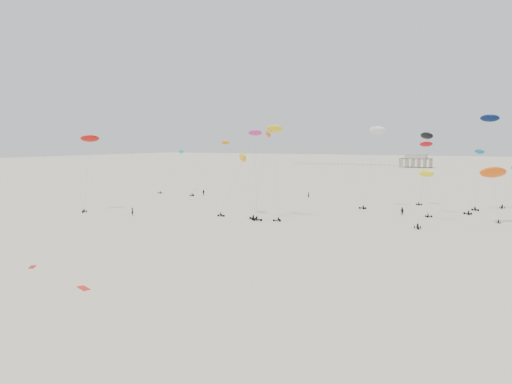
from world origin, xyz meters
The scene contains 24 objects.
ground_plane centered at (0.00, 200.00, 0.00)m, with size 900.00×900.00×0.00m, color beige.
pavilion_main centered at (-10.00, 350.00, 4.22)m, with size 21.00×13.00×9.80m.
pier_fence centered at (-62.00, 350.00, 0.77)m, with size 80.20×0.20×1.50m.
rig_0 centered at (50.48, 146.64, 6.70)m, with size 5.49×13.28×14.14m.
rig_1 centered at (-42.02, 135.10, 10.02)m, with size 6.54×16.46×22.55m.
rig_2 centered at (42.06, 132.35, 9.49)m, with size 4.21×17.48×20.41m.
rig_3 centered at (33.25, 103.46, 8.59)m, with size 3.69×16.65×21.61m.
rig_4 centered at (-51.40, 88.81, 16.59)m, with size 8.39×11.11×20.78m.
rig_5 centered at (31.26, 122.07, 16.41)m, with size 5.83×12.16×21.35m.
rig_6 centered at (44.28, 138.33, 20.32)m, with size 6.15×10.38×25.84m.
rig_7 centered at (-60.29, 140.18, 11.32)m, with size 4.32×17.09×20.03m.
rig_8 centered at (-3.66, 99.11, 14.09)m, with size 4.10×13.60×21.68m.
rig_9 centered at (-3.15, 94.15, 11.61)m, with size 6.72×7.90×21.24m.
rig_10 centered at (-0.57, 99.22, 17.11)m, with size 8.39×10.88×23.06m.
rig_11 centered at (15.76, 131.03, 18.08)m, with size 5.52×13.48×23.45m.
rig_12 centered at (-10.73, 100.09, 12.67)m, with size 5.23×12.03×16.20m.
rig_13 centered at (47.03, 114.39, 10.69)m, with size 6.90×5.74×12.92m.
rig_14 centered at (28.21, 141.03, 7.83)m, with size 5.25×7.33×10.20m.
spectator_0 centered at (-32.33, 83.81, 0.00)m, with size 0.83×0.57×2.29m, color black.
spectator_1 centered at (26.88, 115.24, 0.00)m, with size 1.12×0.65×2.29m, color black.
spectator_2 centered at (-42.23, 130.65, 0.00)m, with size 1.37×0.74×2.32m, color black.
spectator_3 centered at (-7.75, 140.03, 0.00)m, with size 0.79×0.54×2.16m, color black.
grounded_kite_a centered at (3.94, 33.45, 0.00)m, with size 2.20×0.90×0.08m, color red.
grounded_kite_b centered at (-10.84, 37.71, 0.00)m, with size 1.80×0.70×0.07m, color #BA170B.
Camera 1 is at (51.14, -10.60, 18.36)m, focal length 35.00 mm.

